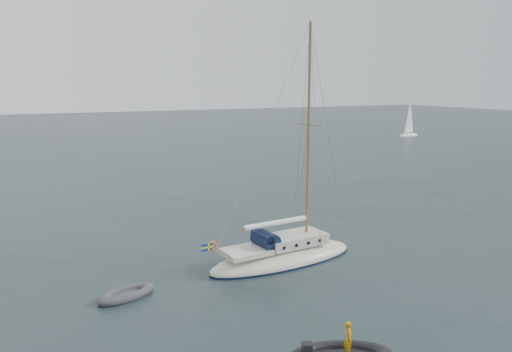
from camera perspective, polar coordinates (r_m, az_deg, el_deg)
name	(u,v)px	position (r m, az deg, el deg)	size (l,w,h in m)	color
ground	(288,250)	(29.16, 3.71, -8.39)	(300.00, 300.00, 0.00)	black
sailboat	(283,244)	(26.93, 3.13, -7.77)	(9.23, 2.76, 13.14)	beige
dinghy	(126,294)	(23.63, -14.63, -12.92)	(2.77, 1.25, 0.40)	#444448
distant_yacht_b	(409,119)	(95.72, 17.13, 6.21)	(5.31, 2.83, 7.04)	white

